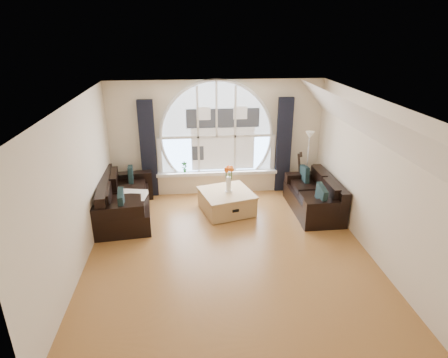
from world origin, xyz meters
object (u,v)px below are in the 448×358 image
sofa_right (314,194)px  potted_plant (184,167)px  floor_lamp (307,165)px  guitar (298,171)px  vase_flowers (229,175)px  coffee_chest (227,201)px  sofa_left (125,200)px

sofa_right → potted_plant: bearing=155.2°
floor_lamp → guitar: bearing=110.6°
vase_flowers → sofa_right: bearing=-4.6°
floor_lamp → guitar: 0.42m
vase_flowers → guitar: (1.80, 0.92, -0.33)m
vase_flowers → floor_lamp: (1.91, 0.62, -0.06)m
guitar → coffee_chest: bearing=-177.8°
coffee_chest → potted_plant: potted_plant is taller
floor_lamp → vase_flowers: bearing=-162.0°
sofa_left → vase_flowers: 2.25m
sofa_left → floor_lamp: size_ratio=1.23×
guitar → potted_plant: 2.75m
sofa_right → potted_plant: 3.07m
vase_flowers → floor_lamp: 2.01m
sofa_left → vase_flowers: (2.20, 0.03, 0.46)m
sofa_right → potted_plant: potted_plant is taller
sofa_right → floor_lamp: (0.06, 0.77, 0.40)m
sofa_left → potted_plant: bearing=35.2°
sofa_left → coffee_chest: 2.16m
sofa_left → vase_flowers: size_ratio=2.81×
sofa_left → floor_lamp: bearing=2.7°
vase_flowers → potted_plant: 1.45m
coffee_chest → vase_flowers: 0.61m
sofa_left → sofa_right: size_ratio=1.12×
sofa_left → potted_plant: size_ratio=7.28×
potted_plant → vase_flowers: bearing=-48.9°
sofa_right → guitar: (-0.05, 1.06, 0.13)m
sofa_right → floor_lamp: size_ratio=1.09×
floor_lamp → potted_plant: 2.89m
sofa_left → coffee_chest: (2.16, 0.03, -0.14)m
sofa_right → sofa_left: bearing=177.3°
vase_flowers → floor_lamp: floor_lamp is taller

